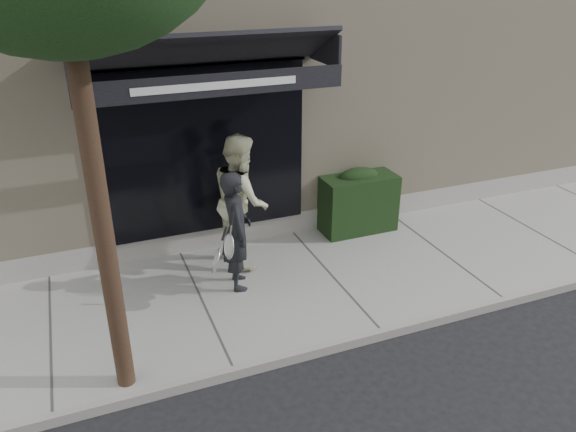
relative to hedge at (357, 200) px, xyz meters
name	(u,v)px	position (x,y,z in m)	size (l,w,h in m)	color
ground	(330,280)	(-1.10, -1.25, -0.66)	(80.00, 80.00, 0.00)	black
sidewalk	(330,277)	(-1.10, -1.25, -0.60)	(20.00, 3.00, 0.12)	gray
curb	(382,334)	(-1.10, -2.80, -0.59)	(20.00, 0.10, 0.14)	gray
building_facade	(231,51)	(-1.11, 3.71, 2.08)	(14.30, 8.04, 5.64)	#C1B293
hedge	(357,200)	(0.00, 0.00, 0.00)	(1.30, 0.70, 1.14)	black
pedestrian_front	(236,231)	(-2.50, -1.03, 0.35)	(0.77, 0.92, 1.77)	black
pedestrian_back	(241,200)	(-2.20, -0.31, 0.49)	(0.88, 1.08, 2.06)	beige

